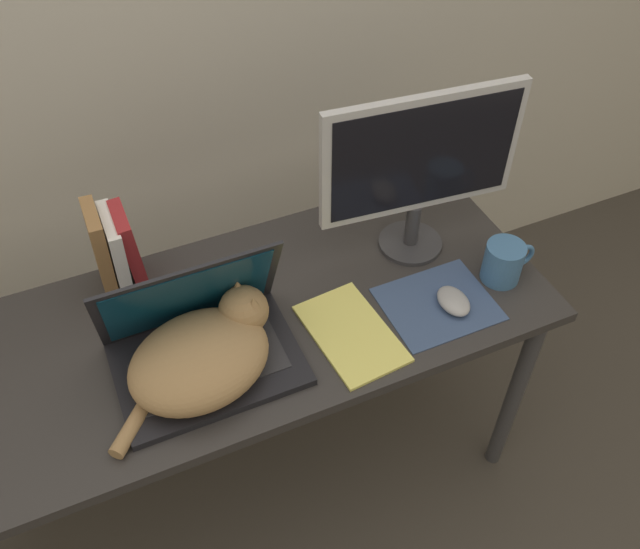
% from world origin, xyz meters
% --- Properties ---
extents(desk, '(1.49, 0.59, 0.70)m').
position_xyz_m(desk, '(0.00, 0.30, 0.63)').
color(desk, '#2D2B2B').
rests_on(desk, ground_plane).
extents(laptop, '(0.39, 0.28, 0.27)m').
position_xyz_m(laptop, '(-0.08, 0.22, 0.75)').
color(laptop, black).
rests_on(laptop, desk).
extents(cat, '(0.40, 0.31, 0.15)m').
position_xyz_m(cat, '(-0.09, 0.18, 0.77)').
color(cat, '#99754C').
rests_on(cat, desk).
extents(external_monitor, '(0.48, 0.16, 0.43)m').
position_xyz_m(external_monitor, '(0.50, 0.36, 0.95)').
color(external_monitor, '#333338').
rests_on(external_monitor, desk).
extents(mousepad, '(0.25, 0.21, 0.00)m').
position_xyz_m(mousepad, '(0.46, 0.15, 0.70)').
color(mousepad, '#384C75').
rests_on(mousepad, desk).
extents(computer_mouse, '(0.07, 0.10, 0.03)m').
position_xyz_m(computer_mouse, '(0.49, 0.14, 0.72)').
color(computer_mouse, '#99999E').
rests_on(computer_mouse, mousepad).
extents(book_row, '(0.10, 0.15, 0.24)m').
position_xyz_m(book_row, '(-0.19, 0.51, 0.81)').
color(book_row, olive).
rests_on(book_row, desk).
extents(notepad, '(0.18, 0.28, 0.01)m').
position_xyz_m(notepad, '(0.24, 0.16, 0.71)').
color(notepad, '#E5DB6B').
rests_on(notepad, desk).
extents(mug, '(0.14, 0.09, 0.10)m').
position_xyz_m(mug, '(0.64, 0.17, 0.75)').
color(mug, teal).
rests_on(mug, desk).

